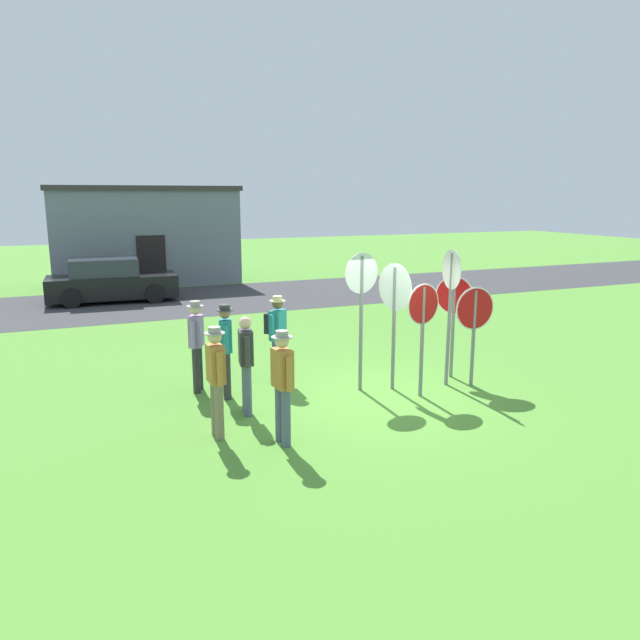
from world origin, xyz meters
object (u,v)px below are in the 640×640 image
stop_sign_nearest (361,297)px  person_in_dark_shirt (196,341)px  person_in_teal (246,360)px  person_near_signs (226,346)px  stop_sign_rear_right (454,309)px  person_in_blue (277,333)px  stop_sign_low_front (395,303)px  person_with_sunhat (216,376)px  stop_sign_leaning_right (474,319)px  stop_sign_leaning_left (423,320)px  person_on_left (282,381)px  parked_car_on_street (111,282)px  stop_sign_center_cluster (451,293)px

stop_sign_nearest → person_in_dark_shirt: (-2.86, 1.14, -0.81)m
person_in_teal → person_near_signs: (-0.10, 0.97, 0.03)m
stop_sign_rear_right → person_in_blue: size_ratio=1.20×
stop_sign_rear_right → stop_sign_low_front: (-1.49, -0.21, 0.26)m
person_in_dark_shirt → person_with_sunhat: (-0.19, -2.33, 0.00)m
stop_sign_leaning_right → person_in_teal: stop_sign_leaning_right is taller
stop_sign_leaning_left → person_in_dark_shirt: 4.21m
person_with_sunhat → person_in_teal: bearing=48.5°
person_in_teal → person_in_blue: 1.83m
stop_sign_nearest → person_on_left: stop_sign_nearest is taller
stop_sign_leaning_right → person_with_sunhat: (-5.19, -0.60, -0.34)m
stop_sign_low_front → person_near_signs: size_ratio=1.39×
stop_sign_leaning_left → person_in_teal: size_ratio=1.25×
person_near_signs → stop_sign_low_front: bearing=-13.8°
parked_car_on_street → stop_sign_nearest: bearing=-73.6°
stop_sign_leaning_right → stop_sign_rear_right: bearing=94.2°
person_in_dark_shirt → person_with_sunhat: same height
person_on_left → person_with_sunhat: size_ratio=1.00×
stop_sign_leaning_left → person_in_blue: bearing=139.5°
person_in_teal → person_in_blue: size_ratio=0.97×
stop_sign_rear_right → person_on_left: stop_sign_rear_right is taller
stop_sign_center_cluster → person_with_sunhat: 4.91m
person_with_sunhat → parked_car_on_street: bearing=92.3°
stop_sign_leaning_right → person_with_sunhat: bearing=-173.4°
stop_sign_nearest → stop_sign_low_front: 0.64m
stop_sign_low_front → person_in_dark_shirt: 3.77m
person_in_teal → person_near_signs: person_near_signs is taller
stop_sign_center_cluster → stop_sign_leaning_left: bearing=-155.6°
stop_sign_leaning_left → stop_sign_center_cluster: bearing=24.4°
person_on_left → person_in_blue: 3.05m
stop_sign_nearest → person_on_left: size_ratio=1.51×
stop_sign_low_front → person_on_left: stop_sign_low_front is taller
stop_sign_nearest → person_in_teal: 2.53m
stop_sign_low_front → person_in_dark_shirt: size_ratio=1.39×
stop_sign_nearest → stop_sign_leaning_right: 2.27m
stop_sign_leaning_right → person_on_left: 4.53m
parked_car_on_street → person_with_sunhat: (0.54, -13.33, 0.30)m
stop_sign_leaning_left → person_with_sunhat: (-3.92, -0.44, -0.45)m
person_near_signs → person_on_left: bearing=-84.3°
stop_sign_nearest → person_in_blue: bearing=139.7°
stop_sign_leaning_right → stop_sign_center_cluster: bearing=151.8°
stop_sign_leaning_left → parked_car_on_street: bearing=109.1°
person_on_left → parked_car_on_street: bearing=95.6°
stop_sign_leaning_right → stop_sign_low_front: stop_sign_low_front is taller
stop_sign_center_cluster → stop_sign_low_front: (-1.12, 0.18, -0.14)m
stop_sign_leaning_right → person_near_signs: size_ratio=1.12×
stop_sign_center_cluster → stop_sign_low_front: 1.14m
parked_car_on_street → stop_sign_low_front: (4.19, -12.32, 0.99)m
stop_sign_nearest → stop_sign_low_front: size_ratio=1.08×
stop_sign_nearest → person_in_teal: (-2.35, -0.40, -0.84)m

